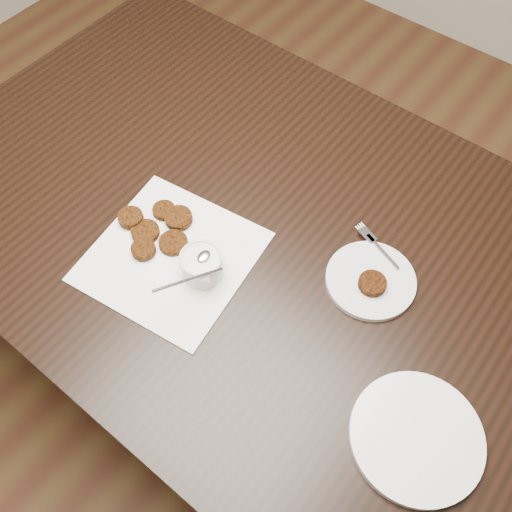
{
  "coord_description": "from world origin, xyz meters",
  "views": [
    {
      "loc": [
        0.48,
        -0.4,
        1.7
      ],
      "look_at": [
        0.14,
        0.05,
        0.8
      ],
      "focal_mm": 38.75,
      "sensor_mm": 36.0,
      "label": 1
    }
  ],
  "objects_px": {
    "napkin": "(172,256)",
    "plate_empty": "(416,437)",
    "table": "(254,304)",
    "plate_with_patty": "(371,278)",
    "sauce_ramekin": "(200,257)"
  },
  "relations": [
    {
      "from": "table",
      "to": "sauce_ramekin",
      "type": "bearing_deg",
      "value": -91.13
    },
    {
      "from": "napkin",
      "to": "plate_empty",
      "type": "bearing_deg",
      "value": -1.27
    },
    {
      "from": "sauce_ramekin",
      "to": "plate_with_patty",
      "type": "relative_size",
      "value": 0.66
    },
    {
      "from": "table",
      "to": "plate_with_patty",
      "type": "distance_m",
      "value": 0.47
    },
    {
      "from": "sauce_ramekin",
      "to": "plate_empty",
      "type": "xyz_separation_m",
      "value": [
        0.49,
        -0.02,
        -0.05
      ]
    },
    {
      "from": "plate_empty",
      "to": "table",
      "type": "bearing_deg",
      "value": 159.48
    },
    {
      "from": "table",
      "to": "sauce_ramekin",
      "type": "xyz_separation_m",
      "value": [
        -0.0,
        -0.16,
        0.44
      ]
    },
    {
      "from": "table",
      "to": "napkin",
      "type": "distance_m",
      "value": 0.42
    },
    {
      "from": "sauce_ramekin",
      "to": "plate_with_patty",
      "type": "xyz_separation_m",
      "value": [
        0.27,
        0.19,
        -0.05
      ]
    },
    {
      "from": "plate_with_patty",
      "to": "plate_empty",
      "type": "xyz_separation_m",
      "value": [
        0.22,
        -0.21,
        -0.0
      ]
    },
    {
      "from": "napkin",
      "to": "plate_empty",
      "type": "height_order",
      "value": "plate_empty"
    },
    {
      "from": "plate_with_patty",
      "to": "plate_empty",
      "type": "relative_size",
      "value": 0.79
    },
    {
      "from": "table",
      "to": "napkin",
      "type": "height_order",
      "value": "napkin"
    },
    {
      "from": "napkin",
      "to": "sauce_ramekin",
      "type": "xyz_separation_m",
      "value": [
        0.07,
        0.01,
        0.06
      ]
    },
    {
      "from": "plate_with_patty",
      "to": "table",
      "type": "bearing_deg",
      "value": -173.97
    }
  ]
}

